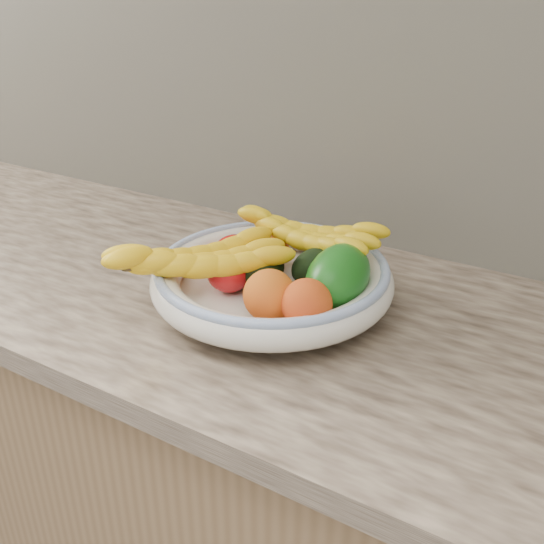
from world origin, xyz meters
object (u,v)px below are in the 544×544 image
Objects in this scene: banana_bunch_back at (305,239)px; banana_bunch_front at (199,264)px; green_mango at (338,277)px; fruit_bowl at (272,278)px.

banana_bunch_front is at bearing -120.67° from banana_bunch_back.
green_mango is 0.22m from banana_bunch_front.
banana_bunch_front is at bearing -140.14° from fruit_bowl.
fruit_bowl is 0.10m from banana_bunch_back.
banana_bunch_back is at bearing 81.63° from fruit_bowl.
green_mango is 0.46× the size of banana_bunch_front.
green_mango reaches higher than fruit_bowl.
fruit_bowl is 0.12m from banana_bunch_front.
fruit_bowl is 1.38× the size of banana_bunch_back.
banana_bunch_front is (-0.10, -0.16, -0.01)m from banana_bunch_back.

